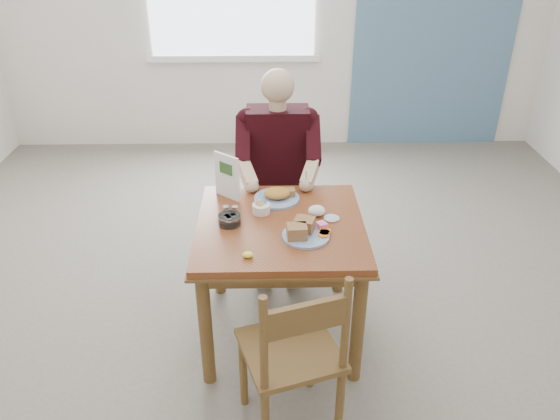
{
  "coord_description": "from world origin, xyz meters",
  "views": [
    {
      "loc": [
        -0.06,
        -2.54,
        2.24
      ],
      "look_at": [
        -0.0,
        0.0,
        0.83
      ],
      "focal_mm": 35.0,
      "sensor_mm": 36.0,
      "label": 1
    }
  ],
  "objects_px": {
    "chair_near": "(294,355)",
    "near_plate": "(304,231)",
    "table": "(280,240)",
    "diner": "(278,160)",
    "far_plate": "(278,195)",
    "chair_far": "(278,198)"
  },
  "relations": [
    {
      "from": "table",
      "to": "far_plate",
      "type": "height_order",
      "value": "far_plate"
    },
    {
      "from": "chair_near",
      "to": "near_plate",
      "type": "xyz_separation_m",
      "value": [
        0.07,
        0.57,
        0.3
      ]
    },
    {
      "from": "diner",
      "to": "far_plate",
      "type": "relative_size",
      "value": 4.89
    },
    {
      "from": "chair_near",
      "to": "far_plate",
      "type": "distance_m",
      "value": 1.03
    },
    {
      "from": "chair_far",
      "to": "far_plate",
      "type": "height_order",
      "value": "chair_far"
    },
    {
      "from": "table",
      "to": "diner",
      "type": "relative_size",
      "value": 0.66
    },
    {
      "from": "far_plate",
      "to": "chair_near",
      "type": "bearing_deg",
      "value": -86.89
    },
    {
      "from": "chair_near",
      "to": "near_plate",
      "type": "relative_size",
      "value": 3.48
    },
    {
      "from": "table",
      "to": "near_plate",
      "type": "xyz_separation_m",
      "value": [
        0.12,
        -0.14,
        0.14
      ]
    },
    {
      "from": "chair_far",
      "to": "far_plate",
      "type": "relative_size",
      "value": 3.35
    },
    {
      "from": "chair_near",
      "to": "far_plate",
      "type": "height_order",
      "value": "chair_near"
    },
    {
      "from": "table",
      "to": "chair_near",
      "type": "height_order",
      "value": "chair_near"
    },
    {
      "from": "chair_near",
      "to": "near_plate",
      "type": "distance_m",
      "value": 0.65
    },
    {
      "from": "chair_far",
      "to": "far_plate",
      "type": "bearing_deg",
      "value": -90.98
    },
    {
      "from": "chair_near",
      "to": "diner",
      "type": "distance_m",
      "value": 1.46
    },
    {
      "from": "table",
      "to": "chair_near",
      "type": "relative_size",
      "value": 0.97
    },
    {
      "from": "table",
      "to": "near_plate",
      "type": "distance_m",
      "value": 0.23
    },
    {
      "from": "chair_far",
      "to": "near_plate",
      "type": "distance_m",
      "value": 0.99
    },
    {
      "from": "table",
      "to": "diner",
      "type": "bearing_deg",
      "value": 90.0
    },
    {
      "from": "diner",
      "to": "near_plate",
      "type": "distance_m",
      "value": 0.85
    },
    {
      "from": "table",
      "to": "near_plate",
      "type": "bearing_deg",
      "value": -49.33
    },
    {
      "from": "chair_far",
      "to": "diner",
      "type": "distance_m",
      "value": 0.34
    }
  ]
}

